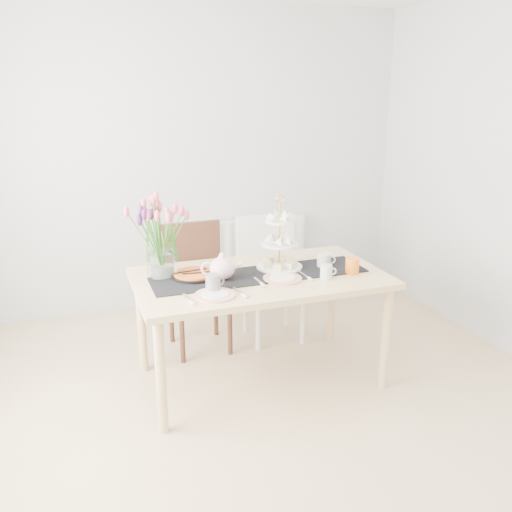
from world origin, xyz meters
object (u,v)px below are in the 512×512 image
object	(u,v)px
plate_right	(282,279)
dining_table	(260,286)
teapot	(222,268)
mug_orange	(352,266)
tulip_vase	(160,226)
chair_brown	(195,276)
cream_jug	(324,260)
mug_white	(326,272)
chair_white	(270,267)
radiator	(244,251)
plate_left	(215,295)
cake_stand	(279,250)
mug_grey	(213,283)
tart_tin	(194,275)

from	to	relation	value
plate_right	dining_table	bearing A→B (deg)	130.72
teapot	mug_orange	xyz separation A→B (m)	(0.83, -0.16, -0.03)
tulip_vase	teapot	size ratio (longest dim) A/B	2.38
chair_brown	teapot	distance (m)	0.74
tulip_vase	cream_jug	bearing A→B (deg)	-8.75
mug_orange	chair_brown	bearing A→B (deg)	75.73
dining_table	teapot	bearing A→B (deg)	-177.78
mug_white	dining_table	bearing A→B (deg)	158.10
chair_white	cream_jug	distance (m)	0.71
radiator	cream_jug	xyz separation A→B (m)	(0.08, -1.49, 0.35)
chair_brown	plate_left	size ratio (longest dim) A/B	3.92
cake_stand	dining_table	bearing A→B (deg)	-153.61
mug_grey	dining_table	bearing A→B (deg)	7.83
radiator	plate_left	distance (m)	1.94
cream_jug	mug_orange	bearing A→B (deg)	-35.48
radiator	chair_brown	xyz separation A→B (m)	(-0.66, -0.83, 0.10)
dining_table	cake_stand	size ratio (longest dim) A/B	3.56
teapot	plate_left	xyz separation A→B (m)	(-0.12, -0.25, -0.07)
radiator	plate_left	xyz separation A→B (m)	(-0.76, -1.76, 0.31)
mug_grey	plate_left	xyz separation A→B (m)	(-0.01, -0.08, -0.05)
radiator	mug_grey	world-z (taller)	mug_grey
mug_orange	plate_left	world-z (taller)	mug_orange
teapot	mug_white	size ratio (longest dim) A/B	2.84
tart_tin	mug_white	distance (m)	0.84
dining_table	chair_brown	xyz separation A→B (m)	(-0.27, 0.68, -0.12)
tulip_vase	mug_white	world-z (taller)	tulip_vase
teapot	cream_jug	distance (m)	0.72
chair_white	plate_left	size ratio (longest dim) A/B	3.96
chair_brown	cream_jug	size ratio (longest dim) A/B	10.16
chair_white	teapot	distance (m)	0.93
mug_white	mug_orange	size ratio (longest dim) A/B	0.86
tart_tin	mug_grey	xyz separation A→B (m)	(0.05, -0.28, 0.04)
radiator	plate_right	xyz separation A→B (m)	(-0.28, -1.63, 0.31)
dining_table	mug_grey	distance (m)	0.42
tart_tin	mug_white	size ratio (longest dim) A/B	3.24
plate_left	dining_table	bearing A→B (deg)	34.51
tart_tin	mug_grey	distance (m)	0.28
tart_tin	chair_brown	bearing A→B (deg)	76.67
tulip_vase	teapot	bearing A→B (deg)	-28.89
plate_right	mug_orange	bearing A→B (deg)	-5.20
cream_jug	radiator	bearing A→B (deg)	115.83
cake_stand	plate_left	world-z (taller)	cake_stand
radiator	dining_table	world-z (taller)	same
cake_stand	teapot	distance (m)	0.43
dining_table	chair_brown	size ratio (longest dim) A/B	1.70
cream_jug	tart_tin	distance (m)	0.88
chair_brown	plate_left	distance (m)	0.96
plate_left	plate_right	distance (m)	0.49
teapot	plate_left	size ratio (longest dim) A/B	1.07
tulip_vase	mug_white	bearing A→B (deg)	-21.39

